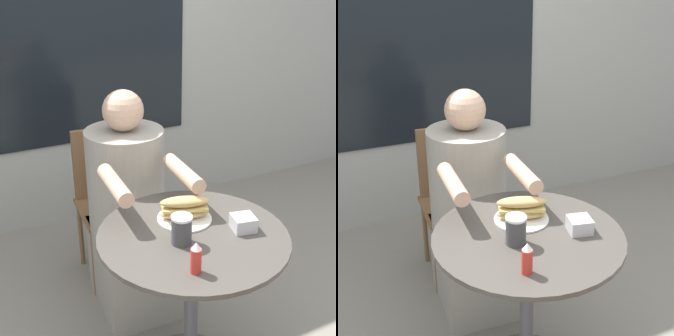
# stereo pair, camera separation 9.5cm
# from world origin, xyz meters

# --- Properties ---
(storefront_wall) EXTENTS (8.00, 0.09, 2.80)m
(storefront_wall) POSITION_xyz_m (-0.00, 1.66, 1.40)
(storefront_wall) COLOR #9E9E99
(storefront_wall) RESTS_ON ground_plane
(cafe_table) EXTENTS (0.77, 0.77, 0.73)m
(cafe_table) POSITION_xyz_m (0.00, 0.00, 0.54)
(cafe_table) COLOR #47423D
(cafe_table) RESTS_ON ground_plane
(diner_chair) EXTENTS (0.40, 0.40, 0.87)m
(diner_chair) POSITION_xyz_m (-0.03, 0.95, 0.52)
(diner_chair) COLOR brown
(diner_chair) RESTS_ON ground_plane
(seated_diner) EXTENTS (0.43, 0.72, 1.18)m
(seated_diner) POSITION_xyz_m (-0.04, 0.59, 0.50)
(seated_diner) COLOR gray
(seated_diner) RESTS_ON ground_plane
(sandwich_on_plate) EXTENTS (0.23, 0.23, 0.11)m
(sandwich_on_plate) POSITION_xyz_m (0.02, 0.12, 0.78)
(sandwich_on_plate) COLOR white
(sandwich_on_plate) RESTS_ON cafe_table
(drink_cup) EXTENTS (0.08, 0.08, 0.12)m
(drink_cup) POSITION_xyz_m (-0.07, -0.04, 0.79)
(drink_cup) COLOR #424247
(drink_cup) RESTS_ON cafe_table
(napkin_box) EXTENTS (0.11, 0.11, 0.06)m
(napkin_box) POSITION_xyz_m (0.20, -0.06, 0.76)
(napkin_box) COLOR silver
(napkin_box) RESTS_ON cafe_table
(condiment_bottle) EXTENTS (0.04, 0.04, 0.12)m
(condiment_bottle) POSITION_xyz_m (-0.12, -0.23, 0.79)
(condiment_bottle) COLOR red
(condiment_bottle) RESTS_ON cafe_table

